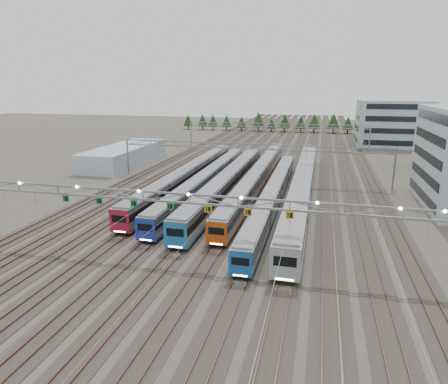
% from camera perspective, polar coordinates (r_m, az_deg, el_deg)
% --- Properties ---
extents(ground, '(400.00, 400.00, 0.00)m').
position_cam_1_polar(ground, '(47.40, -4.80, -9.48)').
color(ground, '#47423A').
rests_on(ground, ground).
extents(track_bed, '(54.00, 260.00, 5.42)m').
position_cam_1_polar(track_bed, '(142.63, 8.06, 7.68)').
color(track_bed, '#2D2823').
rests_on(track_bed, ground).
extents(train_a, '(2.89, 57.82, 3.77)m').
position_cam_1_polar(train_a, '(79.99, -5.02, 2.41)').
color(train_a, black).
rests_on(train_a, ground).
extents(train_b, '(2.71, 56.63, 3.53)m').
position_cam_1_polar(train_b, '(76.47, -2.39, 1.77)').
color(train_b, black).
rests_on(train_b, ground).
extents(train_c, '(2.99, 56.90, 3.90)m').
position_cam_1_polar(train_c, '(74.20, 0.70, 1.51)').
color(train_c, black).
rests_on(train_c, ground).
extents(train_d, '(2.73, 66.64, 3.55)m').
position_cam_1_polar(train_d, '(80.14, 4.97, 2.35)').
color(train_d, black).
rests_on(train_d, ground).
extents(train_e, '(2.55, 56.52, 3.32)m').
position_cam_1_polar(train_e, '(67.57, 7.09, -0.24)').
color(train_e, black).
rests_on(train_e, ground).
extents(train_f, '(3.15, 69.00, 4.10)m').
position_cam_1_polar(train_f, '(73.18, 11.19, 1.11)').
color(train_f, black).
rests_on(train_f, ground).
extents(gantry_near, '(56.36, 0.61, 8.08)m').
position_cam_1_polar(gantry_near, '(44.82, -5.10, -1.27)').
color(gantry_near, gray).
rests_on(gantry_near, ground).
extents(gantry_mid, '(56.36, 0.36, 8.00)m').
position_cam_1_polar(gantry_mid, '(83.05, 3.87, 5.89)').
color(gantry_mid, gray).
rests_on(gantry_mid, ground).
extents(gantry_far, '(56.36, 0.36, 8.00)m').
position_cam_1_polar(gantry_far, '(127.24, 7.43, 9.03)').
color(gantry_far, gray).
rests_on(gantry_far, ground).
extents(depot_bldg_north, '(22.00, 18.00, 14.75)m').
position_cam_1_polar(depot_bldg_north, '(143.42, 22.90, 9.06)').
color(depot_bldg_north, '#9CAEBA').
rests_on(depot_bldg_north, ground).
extents(west_shed, '(10.00, 30.00, 4.51)m').
position_cam_1_polar(west_shed, '(104.98, -14.02, 5.14)').
color(west_shed, '#9CAEBA').
rests_on(west_shed, ground).
extents(treeline, '(100.10, 5.60, 7.02)m').
position_cam_1_polar(treeline, '(173.07, 9.93, 9.81)').
color(treeline, '#332114').
rests_on(treeline, ground).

